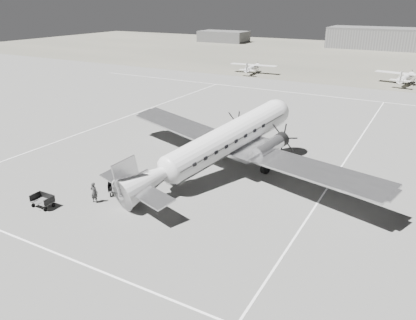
% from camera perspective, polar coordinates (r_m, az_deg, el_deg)
% --- Properties ---
extents(ground, '(260.00, 260.00, 0.00)m').
position_cam_1_polar(ground, '(37.00, -3.46, -2.47)').
color(ground, slate).
rests_on(ground, ground).
extents(taxi_line_near, '(60.00, 0.15, 0.01)m').
position_cam_1_polar(taxi_line_near, '(27.77, -19.55, -12.68)').
color(taxi_line_near, white).
rests_on(taxi_line_near, ground).
extents(taxi_line_right, '(0.15, 80.00, 0.01)m').
position_cam_1_polar(taxi_line_right, '(32.72, 14.68, -6.58)').
color(taxi_line_right, white).
rests_on(taxi_line_right, ground).
extents(taxi_line_left, '(0.15, 60.00, 0.01)m').
position_cam_1_polar(taxi_line_left, '(54.97, -13.80, 5.08)').
color(taxi_line_left, white).
rests_on(taxi_line_left, ground).
extents(taxi_line_horizon, '(90.00, 0.15, 0.01)m').
position_cam_1_polar(taxi_line_horizon, '(72.35, 14.01, 8.97)').
color(taxi_line_horizon, white).
rests_on(taxi_line_horizon, ground).
extents(grass_infield, '(260.00, 90.00, 0.01)m').
position_cam_1_polar(grass_infield, '(125.60, 21.18, 13.34)').
color(grass_infield, '#6A6659').
rests_on(grass_infield, ground).
extents(hangar_main, '(42.00, 14.00, 6.60)m').
position_cam_1_polar(hangar_main, '(149.40, 24.91, 15.20)').
color(hangar_main, slate).
rests_on(hangar_main, ground).
extents(shed_secondary, '(18.00, 10.00, 4.00)m').
position_cam_1_polar(shed_secondary, '(161.56, 2.19, 16.97)').
color(shed_secondary, '#4E4E4E').
rests_on(shed_secondary, ground).
extents(dc3_airliner, '(35.29, 29.42, 5.76)m').
position_cam_1_polar(dc3_airliner, '(36.36, 1.54, 2.01)').
color(dc3_airliner, silver).
rests_on(dc3_airliner, ground).
extents(light_plane_left, '(11.12, 9.30, 2.17)m').
position_cam_1_polar(light_plane_left, '(91.13, 6.30, 12.67)').
color(light_plane_left, silver).
rests_on(light_plane_left, ground).
extents(light_plane_right, '(13.08, 11.24, 2.43)m').
position_cam_1_polar(light_plane_right, '(86.46, 26.11, 10.25)').
color(light_plane_right, silver).
rests_on(light_plane_right, ground).
extents(baggage_cart_near, '(2.33, 2.24, 1.08)m').
position_cam_1_polar(baggage_cart_near, '(34.49, -12.36, -3.86)').
color(baggage_cart_near, '#4E4E4E').
rests_on(baggage_cart_near, ground).
extents(baggage_cart_far, '(1.77, 1.25, 1.00)m').
position_cam_1_polar(baggage_cart_far, '(34.16, -22.24, -5.38)').
color(baggage_cart_far, '#4E4E4E').
rests_on(baggage_cart_far, ground).
extents(ground_crew, '(0.68, 0.49, 1.73)m').
position_cam_1_polar(ground_crew, '(33.42, -15.72, -4.42)').
color(ground_crew, '#282828').
rests_on(ground_crew, ground).
extents(ramp_agent, '(0.86, 0.94, 1.58)m').
position_cam_1_polar(ramp_agent, '(35.02, -10.41, -2.83)').
color(ramp_agent, '#B4B4B2').
rests_on(ramp_agent, ground).
extents(passenger, '(0.63, 0.92, 1.80)m').
position_cam_1_polar(passenger, '(36.34, -6.81, -1.50)').
color(passenger, '#B3B3B1').
rests_on(passenger, ground).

